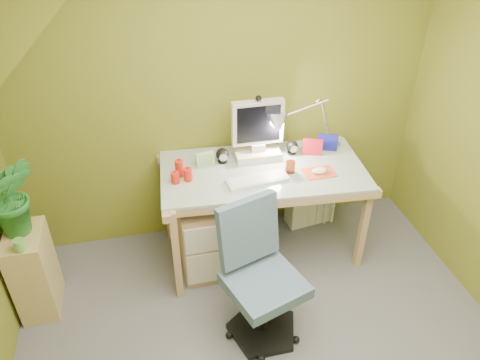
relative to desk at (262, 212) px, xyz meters
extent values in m
cube|color=olive|center=(-0.21, 0.42, 0.80)|extent=(3.20, 0.01, 2.40)
cube|color=white|center=(-1.21, -1.18, 1.45)|extent=(1.10, 3.20, 1.10)
cube|color=silver|center=(-0.08, -0.14, 0.41)|extent=(0.45, 0.19, 0.02)
cube|color=#DE4A22|center=(0.38, -0.14, 0.40)|extent=(0.22, 0.16, 0.01)
ellipsoid|color=white|center=(0.38, -0.14, 0.42)|extent=(0.13, 0.09, 0.04)
cylinder|color=#9B3D16|center=(0.18, -0.08, 0.44)|extent=(0.07, 0.07, 0.09)
cube|color=red|center=(0.42, 0.12, 0.46)|extent=(0.15, 0.07, 0.13)
cube|color=navy|center=(0.56, 0.16, 0.46)|extent=(0.14, 0.08, 0.13)
cube|color=#9CB67D|center=(-0.40, 0.14, 0.45)|extent=(0.13, 0.04, 0.11)
cube|color=tan|center=(-1.66, -0.20, -0.07)|extent=(0.24, 0.37, 0.66)
imported|color=#246E29|center=(-1.65, -0.15, 0.53)|extent=(0.35, 0.31, 0.55)
cylinder|color=#5EA545|center=(-1.64, -0.35, 0.30)|extent=(0.08, 0.08, 0.09)
cube|color=white|center=(0.52, 0.28, -0.19)|extent=(0.42, 0.21, 0.41)
camera|label=1|loc=(-0.81, -2.74, 2.25)|focal=35.00mm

